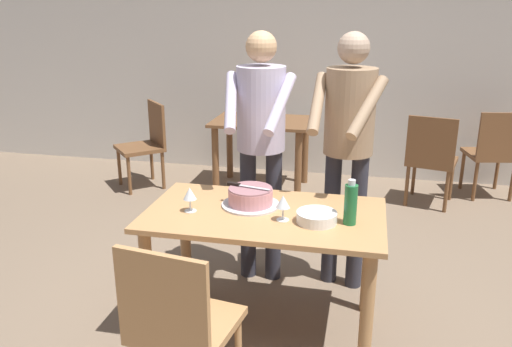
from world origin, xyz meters
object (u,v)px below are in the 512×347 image
background_table (262,135)px  background_chair_0 (494,151)px  person_standing_beside (348,135)px  chair_near_side (179,322)px  plate_stack (317,217)px  wine_glass_far (283,203)px  cake_knife (239,185)px  wine_glass_near (190,194)px  person_cutting_cake (261,131)px  main_dining_table (264,234)px  background_chair_1 (431,157)px  background_chair_2 (146,142)px  cake_on_platter (250,197)px  water_bottle (351,204)px

background_table → background_chair_0: background_chair_0 is taller
person_standing_beside → chair_near_side: bearing=-115.7°
plate_stack → background_chair_0: size_ratio=0.24×
plate_stack → background_chair_0: 3.13m
background_table → wine_glass_far: bearing=-75.7°
cake_knife → wine_glass_near: wine_glass_near is taller
person_standing_beside → person_cutting_cake: bearing=-177.0°
main_dining_table → wine_glass_far: 0.28m
person_cutting_cake → background_table: bearing=101.5°
chair_near_side → background_chair_1: same height
background_table → background_chair_0: 2.32m
person_standing_beside → background_chair_0: person_standing_beside is taller
background_chair_0 → main_dining_table: bearing=-123.7°
wine_glass_far → background_chair_2: bearing=128.3°
person_standing_beside → chair_near_side: (-0.67, -1.38, -0.58)m
background_chair_2 → cake_on_platter: bearing=-53.1°
background_chair_1 → cake_knife: bearing=-121.1°
cake_on_platter → background_chair_0: bearing=53.9°
cake_on_platter → person_cutting_cake: person_cutting_cake is taller
background_table → background_chair_1: bearing=-5.2°
wine_glass_far → person_standing_beside: person_standing_beside is taller
wine_glass_far → person_cutting_cake: person_cutting_cake is taller
water_bottle → background_chair_2: (-2.22, 2.32, -0.37)m
background_table → background_chair_2: background_chair_2 is taller
background_chair_1 → person_cutting_cake: bearing=-127.3°
cake_knife → person_cutting_cake: person_cutting_cake is taller
wine_glass_far → background_table: bearing=104.3°
chair_near_side → person_cutting_cake: bearing=85.9°
person_standing_beside → background_table: person_standing_beside is taller
plate_stack → background_table: size_ratio=0.22×
cake_knife → person_cutting_cake: bearing=87.3°
main_dining_table → person_standing_beside: size_ratio=0.79×
background_chair_0 → background_chair_1: same height
cake_knife → person_standing_beside: (0.59, 0.52, 0.21)m
background_chair_1 → background_chair_2: (-2.89, -0.04, 0.00)m
background_table → cake_on_platter: bearing=-79.8°
person_standing_beside → wine_glass_near: bearing=-140.2°
wine_glass_near → background_table: 2.55m
cake_knife → plate_stack: 0.51m
background_table → background_chair_1: size_ratio=1.11×
plate_stack → wine_glass_far: wine_glass_far is taller
wine_glass_far → background_chair_1: background_chair_1 is taller
main_dining_table → wine_glass_far: size_ratio=9.38×
background_chair_0 → background_chair_1: bearing=-149.7°
wine_glass_far → background_table: 2.64m
main_dining_table → person_cutting_cake: size_ratio=0.79×
wine_glass_near → chair_near_side: size_ratio=0.16×
cake_on_platter → chair_near_side: (-0.14, -0.84, -0.31)m
main_dining_table → background_chair_2: 2.86m
person_standing_beside → background_chair_2: bearing=142.8°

